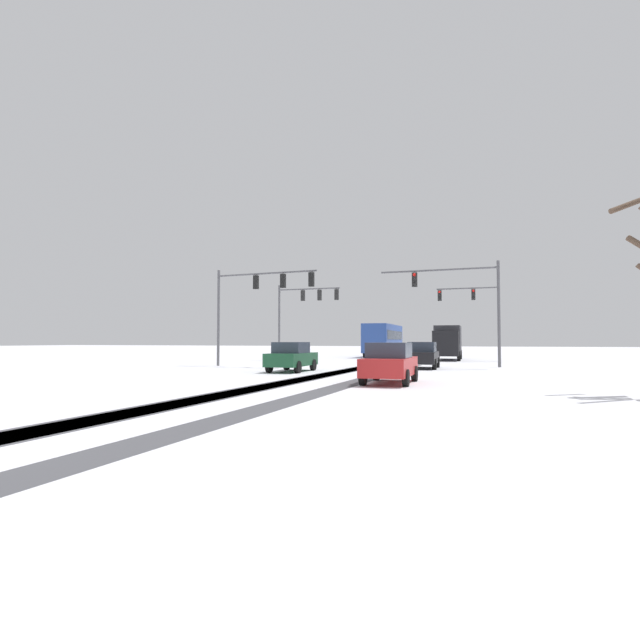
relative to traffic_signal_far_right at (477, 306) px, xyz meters
name	(u,v)px	position (x,y,z in m)	size (l,w,h in m)	color
wheel_track_left_lane	(289,381)	(-6.59, -24.29, -4.60)	(1.08, 31.54, 0.01)	#4C4C51
wheel_track_right_lane	(293,381)	(-6.41, -24.29, -4.60)	(1.11, 31.54, 0.01)	#4C4C51
wheel_track_center	(353,383)	(-3.82, -24.29, -4.60)	(0.99, 31.54, 0.01)	#4C4C51
wheel_track_oncoming	(300,381)	(-6.08, -24.29, -4.60)	(0.70, 31.54, 0.01)	#4C4C51
sidewalk_kerb_right	(545,391)	(3.13, -25.73, -4.54)	(4.00, 31.54, 0.12)	white
traffic_signal_far_right	(477,306)	(0.00, 0.00, 0.00)	(5.10, 0.43, 6.50)	#56565B
traffic_signal_near_right	(463,295)	(-0.32, -11.96, -0.10)	(7.22, 0.38, 6.50)	#56565B
traffic_signal_far_left	(303,305)	(-14.04, -3.91, 0.17)	(5.58, 0.41, 6.50)	#56565B
traffic_signal_near_left	(257,293)	(-13.31, -14.08, 0.23)	(7.34, 0.58, 6.50)	#56565B
car_black_lead	(423,355)	(-2.71, -12.62, -3.79)	(1.97, 4.17, 1.62)	black
car_dark_green_second	(292,357)	(-9.03, -18.23, -3.79)	(1.95, 4.16, 1.62)	#194C2D
car_red_third	(390,363)	(-2.37, -23.97, -3.79)	(1.94, 4.15, 1.62)	red
bus_oncoming	(384,338)	(-9.92, 8.97, -2.61)	(3.04, 11.10, 3.38)	#284793
box_truck_delivery	(448,341)	(-2.61, 2.03, -2.97)	(2.56, 7.49, 3.02)	black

